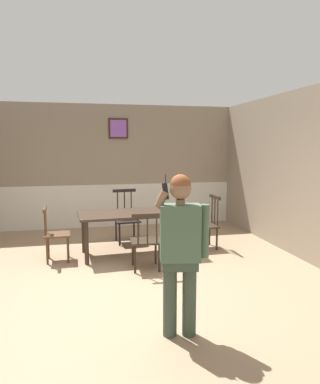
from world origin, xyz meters
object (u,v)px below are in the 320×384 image
chair_by_doorway (126,218)px  chair_opposite_corner (55,234)px  chair_near_window (146,240)px  chair_at_table_head (206,224)px  person_figure (181,246)px  dining_table (135,217)px

chair_by_doorway → chair_opposite_corner: (-1.31, -0.91, -0.03)m
chair_near_window → chair_by_doorway: bearing=96.3°
chair_at_table_head → chair_opposite_corner: (-2.72, -0.16, -0.01)m
chair_opposite_corner → person_figure: person_figure is taller
chair_opposite_corner → person_figure: 3.10m
chair_by_doorway → chair_opposite_corner: size_ratio=1.15×
chair_at_table_head → person_figure: bearing=153.8°
person_figure → chair_opposite_corner: bearing=-52.3°
chair_near_window → chair_by_doorway: chair_by_doorway is taller
dining_table → chair_at_table_head: (1.36, 0.08, -0.21)m
chair_near_window → chair_at_table_head: bearing=37.5°
chair_opposite_corner → person_figure: (1.40, -2.72, 0.48)m
chair_near_window → chair_at_table_head: size_ratio=0.92×
chair_by_doorway → person_figure: 3.66m
dining_table → chair_by_doorway: 0.85m
chair_by_doorway → chair_at_table_head: (1.41, -0.75, -0.02)m
dining_table → chair_near_window: (0.04, -0.83, -0.21)m
chair_near_window → chair_opposite_corner: bearing=154.9°
chair_at_table_head → person_figure: (-1.33, -2.88, 0.47)m
dining_table → person_figure: size_ratio=1.22×
chair_opposite_corner → chair_near_window: bearing=60.2°
chair_by_doorway → chair_opposite_corner: bearing=29.8°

